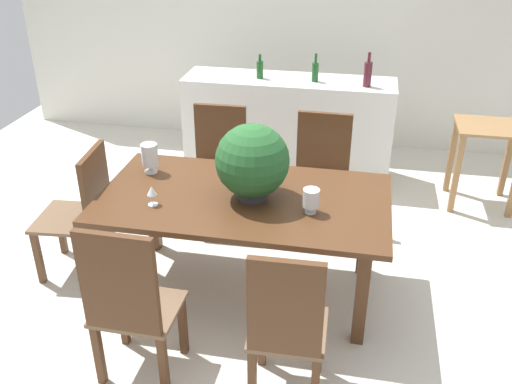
% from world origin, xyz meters
% --- Properties ---
extents(ground_plane, '(7.04, 7.04, 0.00)m').
position_xyz_m(ground_plane, '(0.00, 0.00, 0.00)').
color(ground_plane, silver).
extents(back_wall, '(6.40, 0.10, 2.60)m').
position_xyz_m(back_wall, '(0.00, 2.60, 1.30)').
color(back_wall, silver).
rests_on(back_wall, ground).
extents(dining_table, '(1.90, 1.04, 0.75)m').
position_xyz_m(dining_table, '(0.00, -0.28, 0.66)').
color(dining_table, '#4C2D19').
rests_on(dining_table, ground).
extents(chair_near_left, '(0.47, 0.41, 1.05)m').
position_xyz_m(chair_near_left, '(-0.43, -1.24, 0.57)').
color(chair_near_left, '#4C2D19').
rests_on(chair_near_left, ground).
extents(chair_far_left, '(0.48, 0.48, 0.99)m').
position_xyz_m(chair_far_left, '(-0.43, 0.68, 0.54)').
color(chair_far_left, '#4C2D19').
rests_on(chair_far_left, ground).
extents(chair_far_right, '(0.48, 0.43, 0.99)m').
position_xyz_m(chair_far_right, '(0.43, 0.67, 0.54)').
color(chair_far_right, '#4C2D19').
rests_on(chair_far_right, ground).
extents(chair_near_right, '(0.42, 0.42, 1.01)m').
position_xyz_m(chair_near_right, '(0.43, -1.23, 0.55)').
color(chair_near_right, '#4C2D19').
rests_on(chair_near_right, ground).
extents(chair_head_end, '(0.51, 0.50, 0.97)m').
position_xyz_m(chair_head_end, '(-1.17, -0.27, 0.53)').
color(chair_head_end, '#4C2D19').
rests_on(chair_head_end, ground).
extents(flower_centerpiece, '(0.48, 0.48, 0.50)m').
position_xyz_m(flower_centerpiece, '(0.06, -0.29, 1.01)').
color(flower_centerpiece, '#333338').
rests_on(flower_centerpiece, dining_table).
extents(crystal_vase_left, '(0.10, 0.10, 0.16)m').
position_xyz_m(crystal_vase_left, '(0.45, -0.41, 0.85)').
color(crystal_vase_left, silver).
rests_on(crystal_vase_left, dining_table).
extents(crystal_vase_center_near, '(0.12, 0.12, 0.22)m').
position_xyz_m(crystal_vase_center_near, '(-0.73, -0.06, 0.88)').
color(crystal_vase_center_near, silver).
rests_on(crystal_vase_center_near, dining_table).
extents(wine_glass, '(0.06, 0.06, 0.13)m').
position_xyz_m(wine_glass, '(-0.54, -0.51, 0.85)').
color(wine_glass, silver).
rests_on(wine_glass, dining_table).
extents(kitchen_counter, '(1.99, 0.52, 0.97)m').
position_xyz_m(kitchen_counter, '(0.01, 1.65, 0.49)').
color(kitchen_counter, silver).
rests_on(kitchen_counter, ground).
extents(wine_bottle_amber, '(0.07, 0.07, 0.31)m').
position_xyz_m(wine_bottle_amber, '(0.73, 1.56, 1.09)').
color(wine_bottle_amber, '#511E28').
rests_on(wine_bottle_amber, kitchen_counter).
extents(wine_bottle_clear, '(0.06, 0.06, 0.26)m').
position_xyz_m(wine_bottle_clear, '(0.25, 1.62, 1.07)').
color(wine_bottle_clear, '#194C1E').
rests_on(wine_bottle_clear, kitchen_counter).
extents(wine_bottle_tall, '(0.06, 0.06, 0.23)m').
position_xyz_m(wine_bottle_tall, '(-0.26, 1.62, 1.06)').
color(wine_bottle_tall, '#194C1E').
rests_on(wine_bottle_tall, kitchen_counter).
extents(side_table, '(0.57, 0.49, 0.75)m').
position_xyz_m(side_table, '(1.80, 1.37, 0.55)').
color(side_table, olive).
rests_on(side_table, ground).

